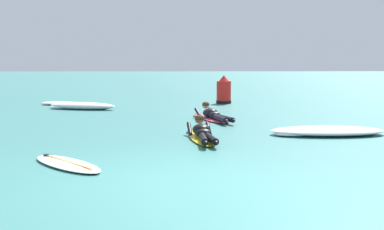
# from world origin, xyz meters

# --- Properties ---
(ground_plane) EXTENTS (120.00, 120.00, 0.00)m
(ground_plane) POSITION_xyz_m (0.00, 10.00, 0.00)
(ground_plane) COLOR #387A75
(surfer_near) EXTENTS (0.75, 2.62, 0.55)m
(surfer_near) POSITION_xyz_m (0.49, 3.71, 0.13)
(surfer_near) COLOR yellow
(surfer_near) RESTS_ON ground
(surfer_far) EXTENTS (1.28, 2.69, 0.55)m
(surfer_far) POSITION_xyz_m (0.91, 7.17, 0.13)
(surfer_far) COLOR #E54C66
(surfer_far) RESTS_ON ground
(drifting_surfboard) EXTENTS (1.65, 1.75, 0.16)m
(drifting_surfboard) POSITION_xyz_m (-1.85, 1.11, 0.03)
(drifting_surfboard) COLOR white
(drifting_surfboard) RESTS_ON ground
(whitewater_front) EXTENTS (2.59, 1.40, 0.25)m
(whitewater_front) POSITION_xyz_m (-3.48, 10.34, 0.12)
(whitewater_front) COLOR white
(whitewater_front) RESTS_ON ground
(whitewater_mid_left) EXTENTS (1.84, 1.09, 0.14)m
(whitewater_mid_left) POSITION_xyz_m (-4.60, 11.95, 0.06)
(whitewater_mid_left) COLOR white
(whitewater_mid_left) RESTS_ON ground
(whitewater_mid_right) EXTENTS (2.67, 1.15, 0.19)m
(whitewater_mid_right) POSITION_xyz_m (3.42, 4.31, 0.09)
(whitewater_mid_right) COLOR white
(whitewater_mid_right) RESTS_ON ground
(channel_marker_buoy) EXTENTS (0.61, 0.61, 1.13)m
(channel_marker_buoy) POSITION_xyz_m (1.70, 12.58, 0.46)
(channel_marker_buoy) COLOR red
(channel_marker_buoy) RESTS_ON ground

